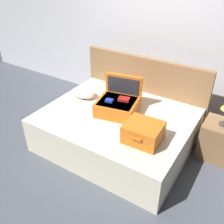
% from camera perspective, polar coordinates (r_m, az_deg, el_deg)
% --- Properties ---
extents(ground_plane, '(12.00, 12.00, 0.00)m').
position_cam_1_polar(ground_plane, '(3.34, -2.69, -10.89)').
color(ground_plane, '#4C515B').
extents(back_wall, '(8.00, 0.10, 2.60)m').
position_cam_1_polar(back_wall, '(4.01, 10.97, 17.61)').
color(back_wall, silver).
rests_on(back_wall, ground).
extents(bed, '(1.89, 1.50, 0.49)m').
position_cam_1_polar(bed, '(3.44, 1.01, -4.03)').
color(bed, beige).
rests_on(bed, ground).
extents(headboard, '(1.92, 0.08, 1.02)m').
position_cam_1_polar(headboard, '(3.90, 7.14, 4.98)').
color(headboard, olive).
rests_on(headboard, ground).
extents(hard_case_large, '(0.58, 0.57, 0.44)m').
position_cam_1_polar(hard_case_large, '(3.30, 1.41, 1.89)').
color(hard_case_large, '#D16619').
rests_on(hard_case_large, bed).
extents(hard_case_medium, '(0.41, 0.39, 0.21)m').
position_cam_1_polar(hard_case_medium, '(2.83, 7.00, -4.58)').
color(hard_case_medium, '#D16619').
rests_on(hard_case_medium, bed).
extents(pillow_near_headboard, '(0.38, 0.27, 0.14)m').
position_cam_1_polar(pillow_near_headboard, '(3.69, -6.46, 4.31)').
color(pillow_near_headboard, white).
rests_on(pillow_near_headboard, bed).
extents(nightstand, '(0.44, 0.40, 0.50)m').
position_cam_1_polar(nightstand, '(3.53, 22.84, -5.91)').
color(nightstand, olive).
rests_on(nightstand, ground).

